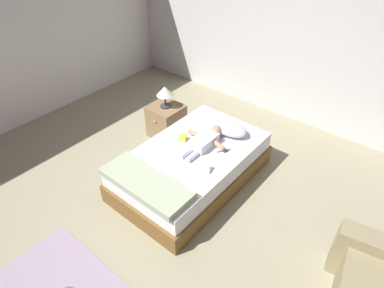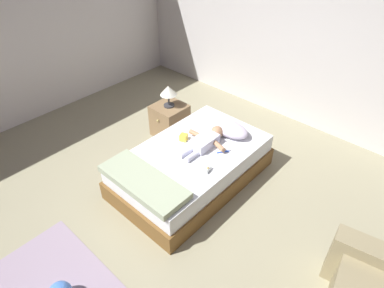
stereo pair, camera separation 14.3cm
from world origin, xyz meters
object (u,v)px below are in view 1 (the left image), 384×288
pillow (227,127)px  nightstand (166,121)px  lamp (165,92)px  baby (206,140)px  bed (192,166)px  toy_block (183,138)px  toothbrush (224,151)px  baby_bottle (209,169)px

pillow → nightstand: 1.03m
pillow → lamp: bearing=-176.4°
pillow → lamp: size_ratio=1.76×
baby → lamp: (-0.93, 0.30, 0.19)m
pillow → lamp: (-0.98, -0.06, 0.17)m
bed → nightstand: nightstand is taller
toy_block → pillow: bearing=57.4°
pillow → toothbrush: (0.20, -0.33, -0.07)m
bed → toothbrush: (0.29, 0.23, 0.24)m
pillow → nightstand: pillow is taller
pillow → baby_bottle: size_ratio=5.16×
baby_bottle → bed: bearing=157.7°
toy_block → baby_bottle: size_ratio=1.02×
toy_block → baby_bottle: bearing=-22.0°
pillow → toy_block: (-0.31, -0.48, -0.03)m
lamp → toy_block: bearing=-31.7°
bed → nightstand: size_ratio=3.92×
baby → toothbrush: (0.25, 0.04, -0.05)m
lamp → pillow: bearing=3.6°
toy_block → toothbrush: bearing=16.6°
nightstand → baby_bottle: size_ratio=4.54×
bed → toy_block: toy_block is taller
bed → nightstand: 1.02m
nightstand → toy_block: size_ratio=4.44×
pillow → baby_bottle: pillow is taller
nightstand → pillow: bearing=3.6°
toothbrush → nightstand: 1.23m
bed → toothbrush: 0.44m
bed → toy_block: (-0.21, 0.08, 0.27)m
toy_block → baby_bottle: (0.57, -0.23, -0.01)m
bed → pillow: bearing=80.6°
baby → nightstand: size_ratio=1.41×
toothbrush → lamp: bearing=167.2°
baby → lamp: 1.00m
bed → lamp: 1.13m
pillow → baby: 0.37m
baby → toy_block: bearing=-156.0°
pillow → toy_block: bearing=-122.6°
lamp → toy_block: lamp is taller
pillow → baby: (-0.05, -0.37, -0.02)m
lamp → baby: bearing=-18.1°
pillow → toothbrush: size_ratio=3.64×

